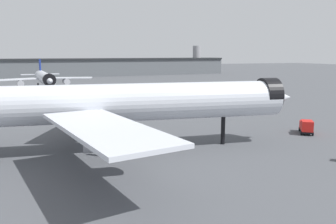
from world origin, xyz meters
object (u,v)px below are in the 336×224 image
Objects in this scene: airliner_near_gate at (122,103)px; service_truck_front at (306,126)px; airliner_far_taxiway at (44,78)px; traffic_cone_near_nose at (207,116)px.

service_truck_front is at bearing 5.70° from airliner_near_gate.
airliner_near_gate is 1.36× the size of airliner_far_taxiway.
airliner_far_taxiway is at bearing 114.26° from traffic_cone_near_nose.
airliner_far_taxiway is (-7.75, 107.16, -2.17)m from airliner_near_gate.
airliner_far_taxiway reaches higher than traffic_cone_near_nose.
traffic_cone_near_nose is (29.97, 23.46, -8.20)m from airliner_near_gate.
service_truck_front is (40.43, -2.09, -6.97)m from airliner_near_gate.
traffic_cone_near_nose is at bearing 46.71° from airliner_near_gate.
airliner_far_taxiway is 119.49m from service_truck_front.
traffic_cone_near_nose is (-10.46, 25.55, -1.23)m from service_truck_front.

